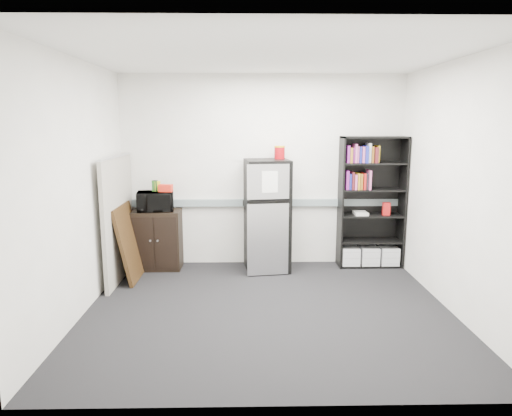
% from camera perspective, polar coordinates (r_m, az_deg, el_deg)
% --- Properties ---
extents(floor, '(4.00, 4.00, 0.00)m').
position_cam_1_polar(floor, '(5.17, 1.50, -12.57)').
color(floor, black).
rests_on(floor, ground).
extents(wall_back, '(4.00, 0.02, 2.70)m').
position_cam_1_polar(wall_back, '(6.53, 0.86, 4.61)').
color(wall_back, silver).
rests_on(wall_back, floor).
extents(wall_right, '(0.02, 3.50, 2.70)m').
position_cam_1_polar(wall_right, '(5.29, 23.81, 2.27)').
color(wall_right, silver).
rests_on(wall_right, floor).
extents(wall_left, '(0.02, 3.50, 2.70)m').
position_cam_1_polar(wall_left, '(5.11, -21.44, 2.18)').
color(wall_left, silver).
rests_on(wall_left, floor).
extents(ceiling, '(4.00, 3.50, 0.02)m').
position_cam_1_polar(ceiling, '(4.80, 1.66, 18.58)').
color(ceiling, white).
rests_on(ceiling, wall_back).
extents(electrical_raceway, '(3.92, 0.05, 0.10)m').
position_cam_1_polar(electrical_raceway, '(6.57, 0.86, 0.67)').
color(electrical_raceway, gray).
rests_on(electrical_raceway, wall_back).
extents(wall_note, '(0.14, 0.00, 0.10)m').
position_cam_1_polar(wall_note, '(6.51, -2.23, 6.34)').
color(wall_note, white).
rests_on(wall_note, wall_back).
extents(bookshelf, '(0.90, 0.34, 1.85)m').
position_cam_1_polar(bookshelf, '(6.65, 14.20, 0.57)').
color(bookshelf, black).
rests_on(bookshelf, floor).
extents(cubicle_partition, '(0.06, 1.30, 1.62)m').
position_cam_1_polar(cubicle_partition, '(6.18, -16.82, -1.25)').
color(cubicle_partition, '#9C958A').
rests_on(cubicle_partition, floor).
extents(cabinet, '(0.67, 0.45, 0.83)m').
position_cam_1_polar(cabinet, '(6.58, -12.25, -3.88)').
color(cabinet, black).
rests_on(cabinet, floor).
extents(microwave, '(0.53, 0.39, 0.27)m').
position_cam_1_polar(microwave, '(6.45, -12.47, 0.83)').
color(microwave, black).
rests_on(microwave, cabinet).
extents(snack_box_a, '(0.07, 0.05, 0.15)m').
position_cam_1_polar(snack_box_a, '(6.45, -12.52, 2.72)').
color(snack_box_a, '#235618').
rests_on(snack_box_a, microwave).
extents(snack_box_b, '(0.07, 0.06, 0.15)m').
position_cam_1_polar(snack_box_b, '(6.45, -12.52, 2.72)').
color(snack_box_b, '#0D3B1B').
rests_on(snack_box_b, microwave).
extents(snack_box_c, '(0.07, 0.05, 0.14)m').
position_cam_1_polar(snack_box_c, '(6.44, -12.19, 2.68)').
color(snack_box_c, yellow).
rests_on(snack_box_c, microwave).
extents(snack_bag, '(0.19, 0.12, 0.10)m').
position_cam_1_polar(snack_bag, '(6.38, -11.22, 2.45)').
color(snack_bag, red).
rests_on(snack_bag, microwave).
extents(refrigerator, '(0.65, 0.68, 1.54)m').
position_cam_1_polar(refrigerator, '(6.30, 1.39, -0.95)').
color(refrigerator, black).
rests_on(refrigerator, floor).
extents(coffee_can, '(0.15, 0.15, 0.20)m').
position_cam_1_polar(coffee_can, '(6.32, 2.97, 7.05)').
color(coffee_can, '#9B070E').
rests_on(coffee_can, refrigerator).
extents(framed_poster, '(0.24, 0.77, 0.99)m').
position_cam_1_polar(framed_poster, '(6.21, -15.51, -4.10)').
color(framed_poster, black).
rests_on(framed_poster, floor).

